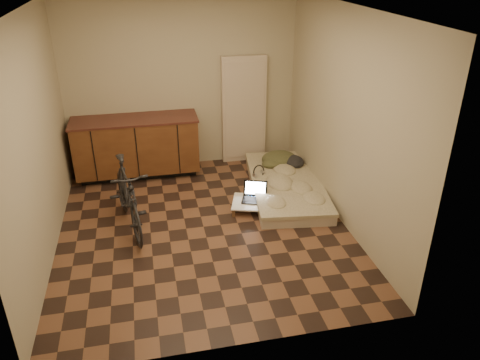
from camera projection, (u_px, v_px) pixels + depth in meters
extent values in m
cube|color=brown|center=(204.00, 227.00, 5.88)|extent=(3.50, 4.00, 0.00)
cube|color=silver|center=(195.00, 8.00, 4.72)|extent=(3.50, 4.00, 0.00)
cube|color=#B5A98B|center=(182.00, 84.00, 7.05)|extent=(3.50, 0.00, 2.60)
cube|color=#B5A98B|center=(235.00, 219.00, 3.55)|extent=(3.50, 0.00, 2.60)
cube|color=#B5A98B|center=(36.00, 142.00, 4.97)|extent=(0.00, 4.00, 2.60)
cube|color=#B5A98B|center=(344.00, 119.00, 5.63)|extent=(0.00, 4.00, 2.60)
cube|color=black|center=(139.00, 171.00, 7.24)|extent=(1.70, 0.48, 0.10)
cube|color=#4C2815|center=(137.00, 145.00, 7.01)|extent=(1.80, 0.60, 0.78)
cube|color=#4A221B|center=(134.00, 120.00, 6.82)|extent=(1.84, 0.62, 0.03)
cube|color=beige|center=(244.00, 110.00, 7.38)|extent=(0.70, 0.10, 1.70)
imported|color=black|center=(127.00, 193.00, 5.66)|extent=(0.71, 1.55, 0.97)
cube|color=#B8A893|center=(286.00, 187.00, 6.72)|extent=(1.21, 2.12, 0.13)
cube|color=beige|center=(286.00, 181.00, 6.69)|extent=(1.23, 2.15, 0.05)
cube|color=brown|center=(234.00, 213.00, 6.08)|extent=(0.05, 0.05, 0.10)
cube|color=brown|center=(237.00, 198.00, 6.45)|extent=(0.05, 0.05, 0.10)
cube|color=brown|center=(285.00, 215.00, 6.03)|extent=(0.05, 0.05, 0.10)
cube|color=brown|center=(285.00, 200.00, 6.39)|extent=(0.05, 0.05, 0.10)
cube|color=white|center=(260.00, 202.00, 6.21)|extent=(0.83, 0.67, 0.02)
cube|color=black|center=(254.00, 200.00, 6.23)|extent=(0.38, 0.32, 0.02)
cube|color=black|center=(255.00, 188.00, 6.31)|extent=(0.32, 0.17, 0.20)
cube|color=white|center=(255.00, 188.00, 6.31)|extent=(0.27, 0.14, 0.17)
ellipsoid|color=white|center=(278.00, 203.00, 6.14)|extent=(0.10, 0.12, 0.03)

